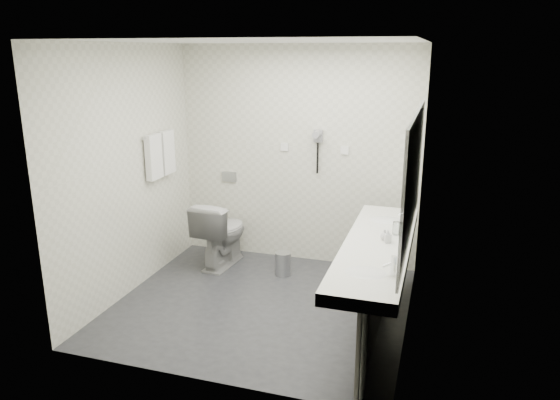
% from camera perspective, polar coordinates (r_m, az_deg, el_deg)
% --- Properties ---
extents(floor, '(2.80, 2.80, 0.00)m').
position_cam_1_polar(floor, '(5.32, -2.06, -11.24)').
color(floor, '#2C2D32').
rests_on(floor, ground).
extents(ceiling, '(2.80, 2.80, 0.00)m').
position_cam_1_polar(ceiling, '(4.74, -2.37, 16.78)').
color(ceiling, white).
rests_on(ceiling, wall_back).
extents(wall_back, '(2.80, 0.00, 2.80)m').
position_cam_1_polar(wall_back, '(6.09, 1.88, 4.76)').
color(wall_back, silver).
rests_on(wall_back, floor).
extents(wall_front, '(2.80, 0.00, 2.80)m').
position_cam_1_polar(wall_front, '(3.73, -8.88, -2.68)').
color(wall_front, silver).
rests_on(wall_front, floor).
extents(wall_left, '(0.00, 2.60, 2.60)m').
position_cam_1_polar(wall_left, '(5.50, -16.12, 2.92)').
color(wall_left, silver).
rests_on(wall_left, floor).
extents(wall_right, '(0.00, 2.60, 2.60)m').
position_cam_1_polar(wall_right, '(4.62, 14.41, 0.64)').
color(wall_right, silver).
rests_on(wall_right, floor).
extents(vanity_counter, '(0.55, 2.20, 0.10)m').
position_cam_1_polar(vanity_counter, '(4.58, 10.43, -5.15)').
color(vanity_counter, white).
rests_on(vanity_counter, floor).
extents(vanity_panel, '(0.03, 2.15, 0.75)m').
position_cam_1_polar(vanity_panel, '(4.75, 10.48, -9.97)').
color(vanity_panel, gray).
rests_on(vanity_panel, floor).
extents(vanity_post_near, '(0.06, 0.06, 0.75)m').
position_cam_1_polar(vanity_post_near, '(3.84, 8.90, -16.59)').
color(vanity_post_near, silver).
rests_on(vanity_post_near, floor).
extents(vanity_post_far, '(0.06, 0.06, 0.75)m').
position_cam_1_polar(vanity_post_far, '(5.70, 12.10, -5.57)').
color(vanity_post_far, silver).
rests_on(vanity_post_far, floor).
extents(mirror, '(0.02, 2.20, 1.05)m').
position_cam_1_polar(mirror, '(4.38, 14.23, 2.52)').
color(mirror, '#B2BCC6').
rests_on(mirror, wall_right).
extents(basin_near, '(0.40, 0.31, 0.05)m').
position_cam_1_polar(basin_near, '(3.97, 9.26, -7.93)').
color(basin_near, white).
rests_on(basin_near, vanity_counter).
extents(basin_far, '(0.40, 0.31, 0.05)m').
position_cam_1_polar(basin_far, '(5.18, 11.36, -2.30)').
color(basin_far, white).
rests_on(basin_far, vanity_counter).
extents(faucet_near, '(0.04, 0.04, 0.15)m').
position_cam_1_polar(faucet_near, '(3.92, 12.15, -6.99)').
color(faucet_near, silver).
rests_on(faucet_near, vanity_counter).
extents(faucet_far, '(0.04, 0.04, 0.15)m').
position_cam_1_polar(faucet_far, '(5.14, 13.57, -1.53)').
color(faucet_far, silver).
rests_on(faucet_far, vanity_counter).
extents(soap_bottle_a, '(0.07, 0.07, 0.12)m').
position_cam_1_polar(soap_bottle_a, '(4.57, 11.57, -3.85)').
color(soap_bottle_a, white).
rests_on(soap_bottle_a, vanity_counter).
extents(soap_bottle_b, '(0.10, 0.10, 0.09)m').
position_cam_1_polar(soap_bottle_b, '(4.63, 11.24, -3.71)').
color(soap_bottle_b, white).
rests_on(soap_bottle_b, vanity_counter).
extents(glass_left, '(0.08, 0.08, 0.12)m').
position_cam_1_polar(glass_left, '(4.78, 12.45, -3.00)').
color(glass_left, silver).
rests_on(glass_left, vanity_counter).
extents(glass_right, '(0.06, 0.06, 0.11)m').
position_cam_1_polar(glass_right, '(4.78, 12.95, -3.07)').
color(glass_right, silver).
rests_on(glass_right, vanity_counter).
extents(toilet, '(0.51, 0.81, 0.78)m').
position_cam_1_polar(toilet, '(6.15, -6.34, -3.53)').
color(toilet, white).
rests_on(toilet, floor).
extents(flush_plate, '(0.18, 0.02, 0.12)m').
position_cam_1_polar(flush_plate, '(6.41, -5.52, 2.52)').
color(flush_plate, '#B2B5BA').
rests_on(flush_plate, wall_back).
extents(pedal_bin, '(0.18, 0.18, 0.25)m').
position_cam_1_polar(pedal_bin, '(5.93, 0.34, -6.95)').
color(pedal_bin, '#B2B5BA').
rests_on(pedal_bin, floor).
extents(bin_lid, '(0.18, 0.18, 0.02)m').
position_cam_1_polar(bin_lid, '(5.88, 0.34, -5.76)').
color(bin_lid, '#B2B5BA').
rests_on(bin_lid, pedal_bin).
extents(towel_rail, '(0.02, 0.62, 0.02)m').
position_cam_1_polar(towel_rail, '(5.87, -13.01, 6.92)').
color(towel_rail, silver).
rests_on(towel_rail, wall_left).
extents(towel_near, '(0.07, 0.24, 0.48)m').
position_cam_1_polar(towel_near, '(5.79, -13.48, 4.55)').
color(towel_near, white).
rests_on(towel_near, towel_rail).
extents(towel_far, '(0.07, 0.24, 0.48)m').
position_cam_1_polar(towel_far, '(6.03, -12.13, 5.07)').
color(towel_far, white).
rests_on(towel_far, towel_rail).
extents(dryer_cradle, '(0.10, 0.04, 0.14)m').
position_cam_1_polar(dryer_cradle, '(5.96, 4.16, 6.92)').
color(dryer_cradle, gray).
rests_on(dryer_cradle, wall_back).
extents(dryer_barrel, '(0.08, 0.14, 0.08)m').
position_cam_1_polar(dryer_barrel, '(5.89, 4.01, 7.11)').
color(dryer_barrel, gray).
rests_on(dryer_barrel, dryer_cradle).
extents(dryer_cord, '(0.02, 0.02, 0.35)m').
position_cam_1_polar(dryer_cord, '(5.99, 4.08, 4.53)').
color(dryer_cord, black).
rests_on(dryer_cord, dryer_cradle).
extents(switch_plate_a, '(0.09, 0.02, 0.09)m').
position_cam_1_polar(switch_plate_a, '(6.10, 0.50, 5.74)').
color(switch_plate_a, white).
rests_on(switch_plate_a, wall_back).
extents(switch_plate_b, '(0.09, 0.02, 0.09)m').
position_cam_1_polar(switch_plate_b, '(5.94, 7.00, 5.35)').
color(switch_plate_b, white).
rests_on(switch_plate_b, wall_back).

